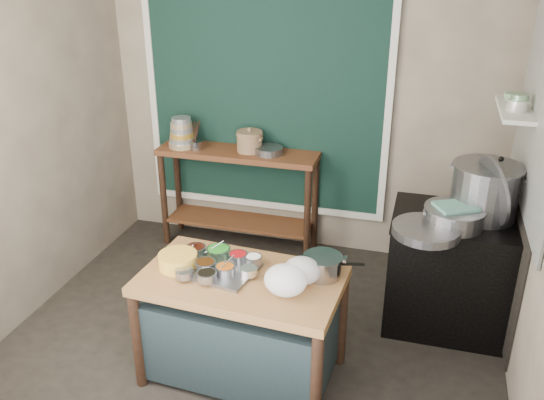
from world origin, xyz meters
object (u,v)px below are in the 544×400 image
(utensil_cup, at_px, (196,145))
(condiment_tray, at_px, (215,269))
(stove_block, at_px, (452,273))
(stock_pot, at_px, (485,191))
(yellow_basin, at_px, (178,261))
(saucepan, at_px, (323,266))
(prep_table, at_px, (242,326))
(back_counter, at_px, (239,199))
(ceramic_crock, at_px, (250,142))
(steamer, at_px, (454,217))

(utensil_cup, bearing_deg, condiment_tray, -63.84)
(stove_block, relative_size, stock_pot, 1.84)
(yellow_basin, height_order, utensil_cup, utensil_cup)
(saucepan, height_order, utensil_cup, utensil_cup)
(prep_table, bearing_deg, saucepan, 20.85)
(prep_table, xyz_separation_m, yellow_basin, (-0.42, 0.00, 0.42))
(back_counter, bearing_deg, prep_table, -70.56)
(back_counter, xyz_separation_m, ceramic_crock, (0.11, 0.02, 0.56))
(utensil_cup, bearing_deg, yellow_basin, -71.44)
(condiment_tray, relative_size, yellow_basin, 2.01)
(back_counter, bearing_deg, utensil_cup, -170.93)
(yellow_basin, xyz_separation_m, saucepan, (0.90, 0.15, 0.02))
(back_counter, xyz_separation_m, yellow_basin, (0.18, -1.70, 0.32))
(steamer, bearing_deg, stove_block, 72.71)
(saucepan, bearing_deg, steamer, 25.76)
(stock_pot, height_order, steamer, stock_pot)
(stove_block, xyz_separation_m, steamer, (-0.05, -0.15, 0.52))
(stock_pot, bearing_deg, prep_table, -144.35)
(utensil_cup, bearing_deg, prep_table, -59.37)
(back_counter, height_order, steamer, steamer)
(yellow_basin, relative_size, utensil_cup, 1.88)
(saucepan, height_order, ceramic_crock, ceramic_crock)
(stove_block, distance_m, yellow_basin, 2.01)
(saucepan, bearing_deg, back_counter, 109.80)
(condiment_tray, distance_m, utensil_cup, 1.81)
(stove_block, bearing_deg, saucepan, -134.94)
(steamer, bearing_deg, condiment_tray, -151.12)
(stove_block, distance_m, ceramic_crock, 2.03)
(prep_table, distance_m, stock_pot, 1.91)
(condiment_tray, bearing_deg, yellow_basin, -173.76)
(utensil_cup, height_order, stock_pot, stock_pot)
(saucepan, bearing_deg, prep_table, -177.82)
(steamer, bearing_deg, prep_table, -146.85)
(prep_table, height_order, condiment_tray, condiment_tray)
(condiment_tray, bearing_deg, stove_block, 32.47)
(prep_table, xyz_separation_m, saucepan, (0.48, 0.15, 0.44))
(yellow_basin, relative_size, steamer, 0.59)
(prep_table, relative_size, steamer, 2.99)
(condiment_tray, height_order, utensil_cup, utensil_cup)
(yellow_basin, bearing_deg, utensil_cup, 108.56)
(yellow_basin, bearing_deg, steamer, 25.99)
(prep_table, xyz_separation_m, condiment_tray, (-0.18, 0.03, 0.39))
(yellow_basin, bearing_deg, back_counter, 96.01)
(utensil_cup, height_order, ceramic_crock, ceramic_crock)
(stock_pot, bearing_deg, saucepan, -137.36)
(back_counter, distance_m, saucepan, 1.92)
(back_counter, distance_m, ceramic_crock, 0.57)
(stove_block, bearing_deg, steamer, -107.29)
(condiment_tray, xyz_separation_m, saucepan, (0.66, 0.12, 0.06))
(stove_block, distance_m, stock_pot, 0.67)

